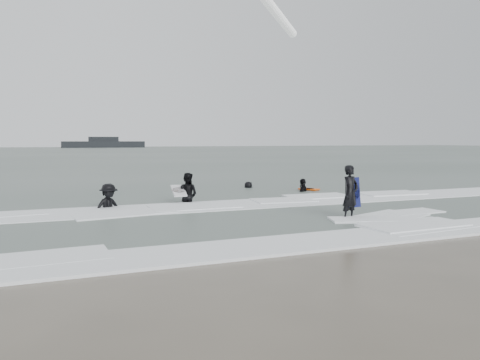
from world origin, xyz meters
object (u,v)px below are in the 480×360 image
object	(u,v)px
surfer_centre	(350,220)
surfer_wading	(187,203)
surfer_right_far	(248,189)
vessel_horizon	(104,144)
surfer_right_near	(303,192)
surfer_breaker	(109,210)

from	to	relation	value
surfer_centre	surfer_wading	world-z (taller)	surfer_wading
surfer_wading	surfer_right_far	bearing A→B (deg)	-96.35
surfer_centre	vessel_horizon	distance (m)	141.54
surfer_wading	vessel_horizon	distance (m)	136.10
surfer_centre	surfer_right_near	distance (m)	7.87
surfer_wading	surfer_right_near	xyz separation A→B (m)	(6.24, 1.82, 0.00)
surfer_wading	vessel_horizon	world-z (taller)	vessel_horizon
surfer_centre	surfer_breaker	size ratio (longest dim) A/B	0.98
surfer_breaker	vessel_horizon	distance (m)	136.87
vessel_horizon	surfer_centre	bearing A→B (deg)	-92.25
surfer_wading	vessel_horizon	bearing A→B (deg)	-54.56
surfer_right_far	vessel_horizon	bearing A→B (deg)	-114.01
surfer_breaker	vessel_horizon	xyz separation A→B (m)	(12.42, 136.30, 1.28)
surfer_right_far	vessel_horizon	size ratio (longest dim) A/B	0.06
surfer_breaker	surfer_right_far	bearing A→B (deg)	7.54
surfer_breaker	surfer_right_far	size ratio (longest dim) A/B	1.18
surfer_right_near	vessel_horizon	bearing A→B (deg)	-136.66
surfer_breaker	surfer_right_near	distance (m)	9.63
surfer_centre	surfer_breaker	xyz separation A→B (m)	(-6.85, 5.12, 0.00)
surfer_wading	surfer_breaker	world-z (taller)	surfer_breaker
surfer_wading	surfer_breaker	size ratio (longest dim) A/B	0.99
surfer_right_far	surfer_wading	bearing A→B (deg)	22.41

